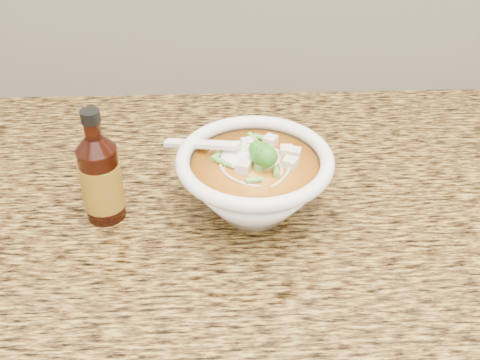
{
  "coord_description": "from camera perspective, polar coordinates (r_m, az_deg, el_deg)",
  "views": [
    {
      "loc": [
        -0.17,
        0.97,
        1.45
      ],
      "look_at": [
        -0.15,
        1.63,
        0.96
      ],
      "focal_mm": 45.0,
      "sensor_mm": 36.0,
      "label": 1
    }
  ],
  "objects": [
    {
      "name": "counter_slab",
      "position": [
        0.92,
        9.29,
        -1.98
      ],
      "size": [
        4.0,
        0.68,
        0.04
      ],
      "primitive_type": "cube",
      "color": "olive",
      "rests_on": "cabinet"
    },
    {
      "name": "soup_bowl",
      "position": [
        0.83,
        1.37,
        -0.25
      ],
      "size": [
        0.23,
        0.21,
        0.12
      ],
      "rotation": [
        0.0,
        0.0,
        -0.27
      ],
      "color": "white",
      "rests_on": "counter_slab"
    },
    {
      "name": "hot_sauce_bottle",
      "position": [
        0.84,
        -13.05,
        0.13
      ],
      "size": [
        0.07,
        0.07,
        0.17
      ],
      "rotation": [
        0.0,
        0.0,
        -0.43
      ],
      "color": "#391007",
      "rests_on": "counter_slab"
    }
  ]
}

